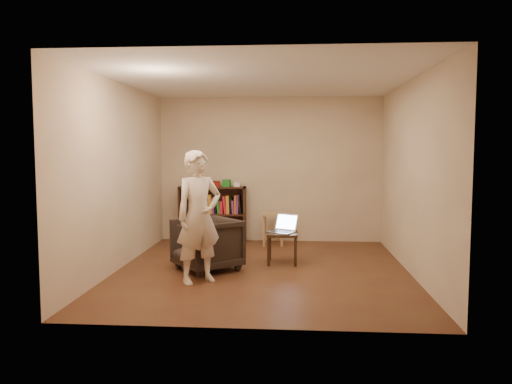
# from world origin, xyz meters

# --- Properties ---
(floor) EXTENTS (4.50, 4.50, 0.00)m
(floor) POSITION_xyz_m (0.00, 0.00, 0.00)
(floor) COLOR #4D2318
(floor) RESTS_ON ground
(ceiling) EXTENTS (4.50, 4.50, 0.00)m
(ceiling) POSITION_xyz_m (0.00, 0.00, 2.60)
(ceiling) COLOR white
(ceiling) RESTS_ON wall_back
(wall_back) EXTENTS (4.00, 0.00, 4.00)m
(wall_back) POSITION_xyz_m (0.00, 2.25, 1.30)
(wall_back) COLOR beige
(wall_back) RESTS_ON floor
(wall_left) EXTENTS (0.00, 4.50, 4.50)m
(wall_left) POSITION_xyz_m (-2.00, 0.00, 1.30)
(wall_left) COLOR beige
(wall_left) RESTS_ON floor
(wall_right) EXTENTS (0.00, 4.50, 4.50)m
(wall_right) POSITION_xyz_m (2.00, 0.00, 1.30)
(wall_right) COLOR beige
(wall_right) RESTS_ON floor
(bookshelf) EXTENTS (1.20, 0.30, 1.00)m
(bookshelf) POSITION_xyz_m (-1.03, 2.09, 0.44)
(bookshelf) COLOR black
(bookshelf) RESTS_ON floor
(box_yellow) EXTENTS (0.21, 0.16, 0.16)m
(box_yellow) POSITION_xyz_m (-1.41, 2.08, 1.08)
(box_yellow) COLOR gold
(box_yellow) RESTS_ON bookshelf
(red_cloth) EXTENTS (0.32, 0.25, 0.10)m
(red_cloth) POSITION_xyz_m (-1.03, 2.05, 1.05)
(red_cloth) COLOR maroon
(red_cloth) RESTS_ON bookshelf
(box_green) EXTENTS (0.14, 0.14, 0.13)m
(box_green) POSITION_xyz_m (-0.77, 2.06, 1.06)
(box_green) COLOR #227F2A
(box_green) RESTS_ON bookshelf
(box_white) EXTENTS (0.11, 0.11, 0.08)m
(box_white) POSITION_xyz_m (-0.58, 2.09, 1.04)
(box_white) COLOR white
(box_white) RESTS_ON bookshelf
(stool) EXTENTS (0.39, 0.39, 0.56)m
(stool) POSITION_xyz_m (0.08, 1.85, 0.45)
(stool) COLOR tan
(stool) RESTS_ON floor
(armchair) EXTENTS (1.10, 1.10, 0.72)m
(armchair) POSITION_xyz_m (-0.77, -0.03, 0.36)
(armchair) COLOR black
(armchair) RESTS_ON floor
(side_table) EXTENTS (0.44, 0.44, 0.45)m
(side_table) POSITION_xyz_m (0.27, 0.46, 0.38)
(side_table) COLOR black
(side_table) RESTS_ON floor
(laptop) EXTENTS (0.48, 0.47, 0.26)m
(laptop) POSITION_xyz_m (0.28, 0.49, 0.51)
(laptop) COLOR silver
(laptop) RESTS_ON side_table
(person) EXTENTS (0.72, 0.69, 1.66)m
(person) POSITION_xyz_m (-0.75, -0.66, 0.83)
(person) COLOR beige
(person) RESTS_ON floor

